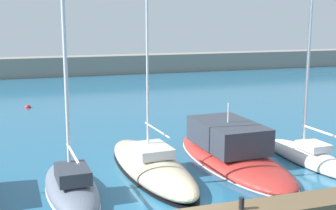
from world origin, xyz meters
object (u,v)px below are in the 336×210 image
(dock_bollard, at_px, (241,203))
(mooring_buoy_red, at_px, (28,108))
(sailboat_sand_third, at_px, (151,165))
(sailboat_white_fifth, at_px, (308,156))
(motorboat_red_fourth, at_px, (230,151))
(sailboat_slate_second, at_px, (71,186))

(dock_bollard, bearing_deg, mooring_buoy_red, 104.81)
(sailboat_sand_third, xyz_separation_m, sailboat_white_fifth, (8.15, -0.99, -0.08))
(sailboat_white_fifth, relative_size, dock_bollard, 25.23)
(sailboat_white_fifth, height_order, mooring_buoy_red, sailboat_white_fifth)
(mooring_buoy_red, bearing_deg, dock_bollard, -75.19)
(motorboat_red_fourth, relative_size, sailboat_white_fifth, 0.95)
(sailboat_slate_second, distance_m, mooring_buoy_red, 20.26)
(sailboat_sand_third, height_order, mooring_buoy_red, sailboat_sand_third)
(dock_bollard, bearing_deg, sailboat_slate_second, 138.49)
(dock_bollard, bearing_deg, motorboat_red_fourth, 66.94)
(sailboat_white_fifth, distance_m, dock_bollard, 8.59)
(sailboat_sand_third, relative_size, dock_bollard, 41.16)
(motorboat_red_fourth, height_order, sailboat_white_fifth, sailboat_white_fifth)
(sailboat_sand_third, relative_size, sailboat_white_fifth, 1.63)
(sailboat_white_fifth, bearing_deg, sailboat_sand_third, 80.18)
(sailboat_sand_third, height_order, dock_bollard, sailboat_sand_third)
(sailboat_sand_third, xyz_separation_m, motorboat_red_fourth, (4.40, 0.43, 0.15))
(motorboat_red_fourth, height_order, dock_bollard, motorboat_red_fourth)
(sailboat_slate_second, bearing_deg, dock_bollard, -133.36)
(sailboat_sand_third, bearing_deg, sailboat_white_fifth, -100.54)
(motorboat_red_fourth, xyz_separation_m, mooring_buoy_red, (-9.53, 18.22, -0.54))
(sailboat_slate_second, distance_m, dock_bollard, 7.29)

